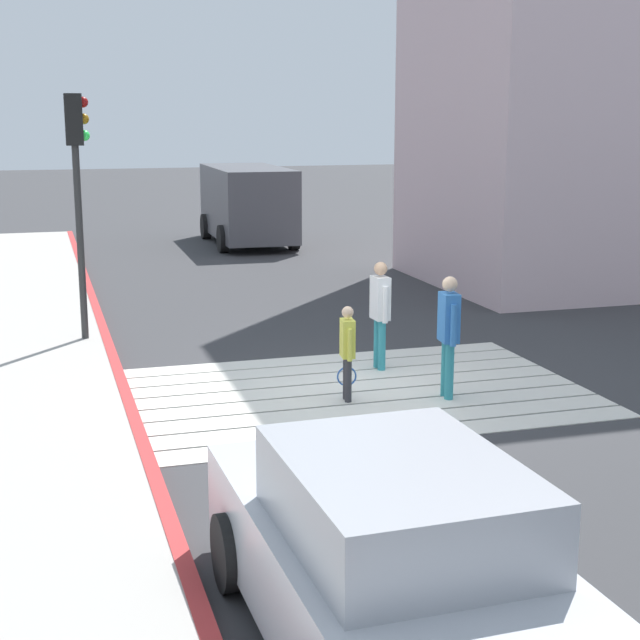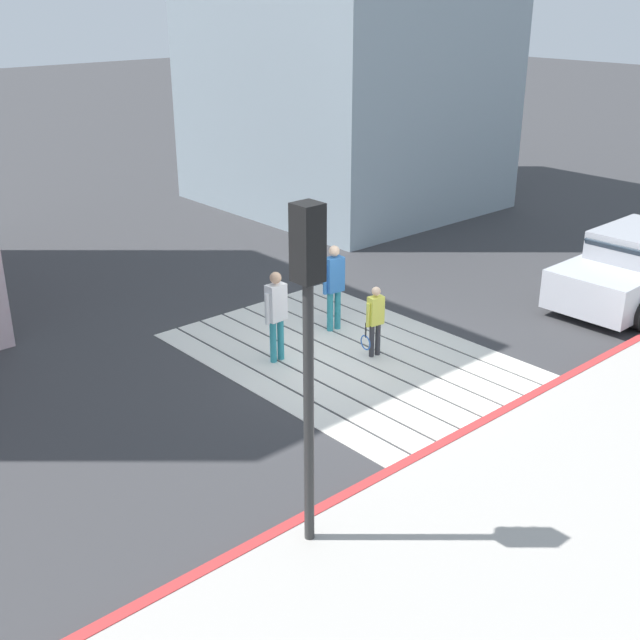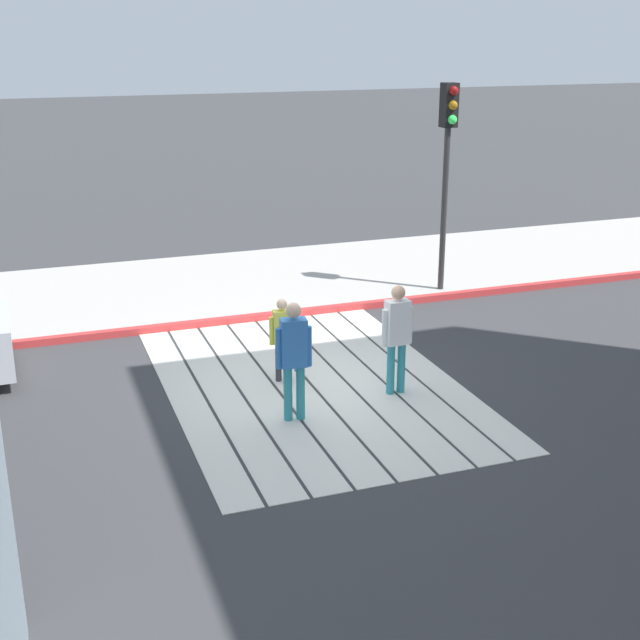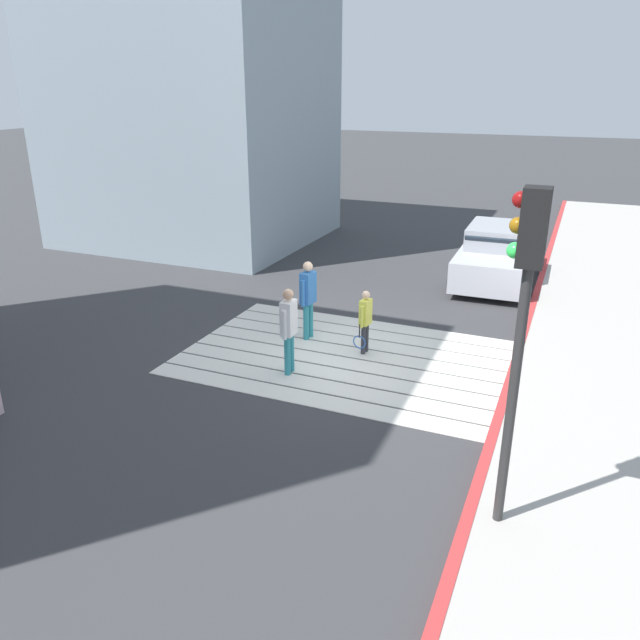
# 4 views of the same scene
# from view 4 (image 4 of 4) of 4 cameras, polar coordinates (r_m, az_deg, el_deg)

# --- Properties ---
(ground_plane) EXTENTS (120.00, 120.00, 0.00)m
(ground_plane) POSITION_cam_4_polar(r_m,az_deg,el_deg) (12.68, 2.27, -3.42)
(ground_plane) COLOR #38383A
(crosswalk_stripes) EXTENTS (6.40, 4.35, 0.01)m
(crosswalk_stripes) POSITION_cam_4_polar(r_m,az_deg,el_deg) (12.68, 2.27, -3.40)
(crosswalk_stripes) COLOR silver
(crosswalk_stripes) RESTS_ON ground
(curb_painted) EXTENTS (0.16, 40.00, 0.13)m
(curb_painted) POSITION_cam_4_polar(r_m,az_deg,el_deg) (12.02, 16.98, -5.49)
(curb_painted) COLOR #BC3333
(curb_painted) RESTS_ON ground
(building_far_south) EXTENTS (8.00, 7.03, 10.78)m
(building_far_south) POSITION_cam_4_polar(r_m,az_deg,el_deg) (22.47, -11.76, 20.98)
(building_far_south) COLOR #8C9EA8
(building_far_south) RESTS_ON ground
(car_parked_near_curb) EXTENTS (2.05, 4.34, 1.57)m
(car_parked_near_curb) POSITION_cam_4_polar(r_m,az_deg,el_deg) (17.99, 15.78, 5.70)
(car_parked_near_curb) COLOR silver
(car_parked_near_curb) RESTS_ON ground
(traffic_light_corner) EXTENTS (0.39, 0.28, 4.24)m
(traffic_light_corner) POSITION_cam_4_polar(r_m,az_deg,el_deg) (7.11, 18.10, 1.89)
(traffic_light_corner) COLOR #2D2D2D
(traffic_light_corner) RESTS_ON ground
(pedestrian_adult_lead) EXTENTS (0.23, 0.50, 1.70)m
(pedestrian_adult_lead) POSITION_cam_4_polar(r_m,az_deg,el_deg) (11.62, -2.89, -0.48)
(pedestrian_adult_lead) COLOR teal
(pedestrian_adult_lead) RESTS_ON ground
(pedestrian_adult_trailing) EXTENTS (0.26, 0.50, 1.73)m
(pedestrian_adult_trailing) POSITION_cam_4_polar(r_m,az_deg,el_deg) (13.23, -1.10, 2.35)
(pedestrian_adult_trailing) COLOR teal
(pedestrian_adult_trailing) RESTS_ON ground
(pedestrian_child_with_racket) EXTENTS (0.30, 0.41, 1.35)m
(pedestrian_child_with_racket) POSITION_cam_4_polar(r_m,az_deg,el_deg) (12.60, 4.16, 0.13)
(pedestrian_child_with_racket) COLOR #333338
(pedestrian_child_with_racket) RESTS_ON ground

